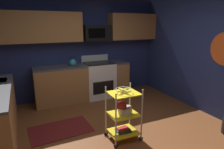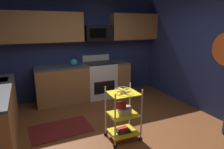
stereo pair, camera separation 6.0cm
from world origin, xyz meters
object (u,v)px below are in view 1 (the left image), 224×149
Objects in this scene: fruit_bowl at (124,90)px; oven_range at (99,79)px; kettle at (73,62)px; mixing_bowl_small at (122,105)px; microwave at (96,33)px; mixing_bowl_large at (125,110)px; book_stack at (123,130)px; rolling_cart at (123,114)px.

oven_range is at bearing 79.88° from fruit_bowl.
kettle reaches higher than oven_range.
oven_range is at bearing 78.97° from mixing_bowl_small.
microwave is at bearing 79.50° from mixing_bowl_small.
microwave is 3.85× the size of mixing_bowl_small.
oven_range is 1.23m from microwave.
kettle is at bearing 99.25° from mixing_bowl_large.
oven_range is 2.12m from mixing_bowl_large.
oven_range is at bearing -89.74° from microwave.
kettle is (-0.34, 2.09, 0.48)m from mixing_bowl_large.
fruit_bowl is (-0.37, -2.09, 0.40)m from oven_range.
oven_range reaches higher than mixing_bowl_large.
microwave is 0.99m from kettle.
book_stack is at bearing -99.63° from microwave.
fruit_bowl reaches higher than book_stack.
rolling_cart is 3.63× the size of mixing_bowl_large.
kettle reaches higher than mixing_bowl_large.
rolling_cart is 5.03× the size of mixing_bowl_small.
mixing_bowl_large is at bearing -80.75° from kettle.
rolling_cart is 0.17m from mixing_bowl_small.
mixing_bowl_large is at bearing -98.91° from microwave.
kettle is (-0.68, -0.00, 0.52)m from oven_range.
mixing_bowl_small is (-0.41, -2.08, 0.14)m from oven_range.
mixing_bowl_large is (-0.34, -2.19, -1.18)m from microwave.
kettle is (-0.28, 2.08, 0.38)m from mixing_bowl_small.
mixing_bowl_large is 0.95× the size of kettle.
fruit_bowl is at bearing -165.96° from book_stack.
microwave reaches higher than book_stack.
mixing_bowl_large is (-0.34, -2.09, 0.04)m from oven_range.
kettle is at bearing 98.49° from rolling_cart.
mixing_bowl_large is at bearing 0.00° from book_stack.
microwave is 2.57× the size of fruit_bowl.
fruit_bowl is at bearing -180.00° from mixing_bowl_large.
mixing_bowl_large is at bearing 0.00° from fruit_bowl.
mixing_bowl_large is 1.38× the size of mixing_bowl_small.
mixing_bowl_small is (-0.03, 0.01, 0.17)m from rolling_cart.
microwave reaches higher than oven_range.
microwave is at bearing 80.37° from book_stack.
oven_range reaches higher than fruit_bowl.
mixing_bowl_small reaches higher than mixing_bowl_large.
kettle is at bearing -170.99° from microwave.
oven_range is 4.04× the size of fruit_bowl.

